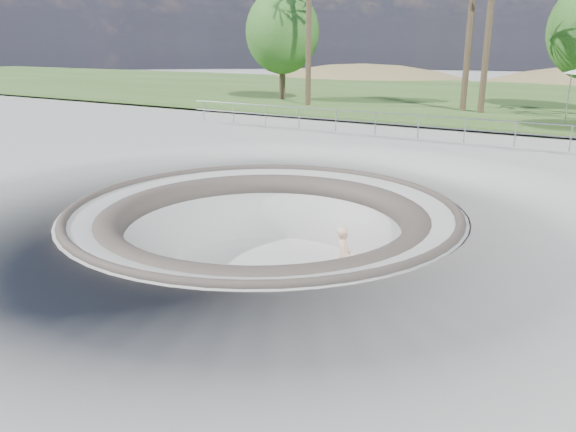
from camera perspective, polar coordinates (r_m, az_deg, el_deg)
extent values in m
plane|color=#A3A29E|center=(14.77, -2.50, 0.89)|extent=(180.00, 180.00, 0.00)
torus|color=#A3A29E|center=(15.45, -2.40, -6.25)|extent=(14.00, 14.00, 4.00)
cylinder|color=#A3A29E|center=(15.43, -2.40, -6.08)|extent=(6.60, 6.60, 0.10)
torus|color=#483F3A|center=(14.78, -2.49, 0.81)|extent=(10.24, 10.24, 0.24)
torus|color=#483F3A|center=(14.91, -2.47, -0.77)|extent=(8.91, 8.91, 0.81)
cube|color=#384F1F|center=(46.58, 22.10, 11.05)|extent=(180.00, 36.00, 0.12)
ellipsoid|color=olive|center=(73.91, 7.47, 8.71)|extent=(50.40, 36.00, 23.40)
cylinder|color=gray|center=(25.21, 13.16, 9.92)|extent=(25.00, 0.05, 0.05)
cylinder|color=gray|center=(25.27, 13.10, 8.91)|extent=(25.00, 0.05, 0.05)
cube|color=olive|center=(14.52, 5.56, -7.13)|extent=(0.92, 0.34, 0.02)
cylinder|color=#B0B0B5|center=(14.53, 5.56, -7.27)|extent=(0.06, 0.19, 0.04)
cylinder|color=#B0B0B5|center=(14.53, 5.56, -7.27)|extent=(0.06, 0.19, 0.04)
cylinder|color=beige|center=(14.54, 5.55, -7.30)|extent=(0.07, 0.04, 0.07)
cylinder|color=beige|center=(14.54, 5.55, -7.30)|extent=(0.07, 0.04, 0.07)
cylinder|color=beige|center=(14.54, 5.55, -7.30)|extent=(0.07, 0.04, 0.07)
cylinder|color=beige|center=(14.54, 5.55, -7.30)|extent=(0.07, 0.04, 0.07)
imported|color=beige|center=(14.21, 5.65, -4.16)|extent=(0.59, 0.69, 1.59)
cylinder|color=gray|center=(28.40, 27.05, 9.97)|extent=(0.06, 0.06, 2.44)
cylinder|color=brown|center=(37.41, 2.11, 18.50)|extent=(0.36, 0.36, 9.78)
cylinder|color=brown|center=(35.70, 17.86, 16.34)|extent=(0.36, 0.36, 7.96)
cylinder|color=brown|center=(35.03, 19.94, 19.67)|extent=(0.36, 0.36, 12.23)
cylinder|color=brown|center=(41.64, -0.58, 14.70)|extent=(0.44, 0.44, 4.45)
ellipsoid|color=#22581E|center=(41.61, -0.59, 18.21)|extent=(5.32, 4.84, 5.80)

